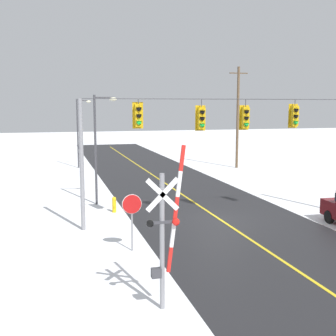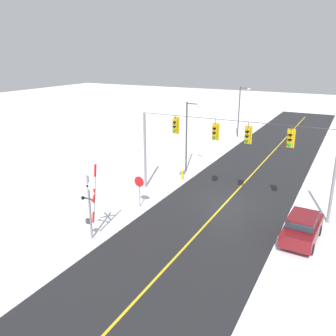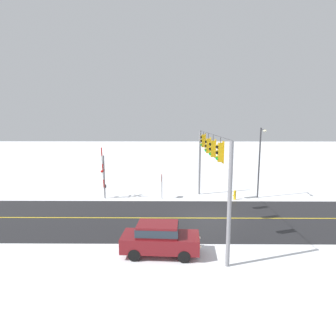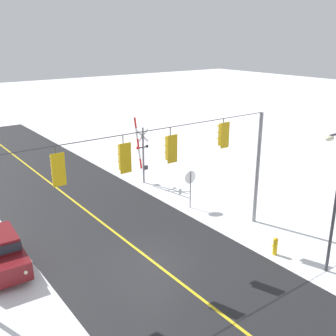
{
  "view_description": "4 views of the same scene",
  "coord_description": "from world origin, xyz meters",
  "px_view_note": "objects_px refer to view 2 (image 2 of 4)",
  "views": [
    {
      "loc": [
        -8.43,
        -20.6,
        5.87
      ],
      "look_at": [
        -3.75,
        -3.44,
        3.33
      ],
      "focal_mm": 46.77,
      "sensor_mm": 36.0,
      "label": 1
    },
    {
      "loc": [
        7.59,
        -23.8,
        10.73
      ],
      "look_at": [
        -3.39,
        -2.88,
        3.04
      ],
      "focal_mm": 38.29,
      "sensor_mm": 36.0,
      "label": 2
    },
    {
      "loc": [
        20.12,
        -2.82,
        7.08
      ],
      "look_at": [
        -3.34,
        -3.02,
        3.2
      ],
      "focal_mm": 30.41,
      "sensor_mm": 36.0,
      "label": 3
    },
    {
      "loc": [
        9.09,
        13.62,
        10.0
      ],
      "look_at": [
        -3.11,
        -2.89,
        3.16
      ],
      "focal_mm": 42.83,
      "sensor_mm": 36.0,
      "label": 4
    }
  ],
  "objects_px": {
    "streetlamp_near": "(189,131)",
    "streetlamp_far": "(241,107)",
    "parked_car_maroon": "(302,227)",
    "stop_sign": "(139,185)",
    "railroad_crossing": "(90,204)",
    "fire_hydrant": "(182,175)"
  },
  "relations": [
    {
      "from": "streetlamp_near",
      "to": "fire_hydrant",
      "type": "relative_size",
      "value": 7.39
    },
    {
      "from": "railroad_crossing",
      "to": "fire_hydrant",
      "type": "distance_m",
      "value": 12.11
    },
    {
      "from": "streetlamp_near",
      "to": "streetlamp_far",
      "type": "xyz_separation_m",
      "value": [
        0.0,
        16.15,
        0.0
      ]
    },
    {
      "from": "stop_sign",
      "to": "streetlamp_near",
      "type": "xyz_separation_m",
      "value": [
        -0.28,
        8.97,
        2.2
      ]
    },
    {
      "from": "railroad_crossing",
      "to": "streetlamp_near",
      "type": "height_order",
      "value": "streetlamp_near"
    },
    {
      "from": "fire_hydrant",
      "to": "railroad_crossing",
      "type": "bearing_deg",
      "value": -91.34
    },
    {
      "from": "stop_sign",
      "to": "streetlamp_far",
      "type": "distance_m",
      "value": 25.22
    },
    {
      "from": "streetlamp_near",
      "to": "parked_car_maroon",
      "type": "bearing_deg",
      "value": -37.51
    },
    {
      "from": "parked_car_maroon",
      "to": "fire_hydrant",
      "type": "relative_size",
      "value": 4.86
    },
    {
      "from": "stop_sign",
      "to": "parked_car_maroon",
      "type": "relative_size",
      "value": 0.55
    },
    {
      "from": "railroad_crossing",
      "to": "streetlamp_far",
      "type": "relative_size",
      "value": 0.74
    },
    {
      "from": "parked_car_maroon",
      "to": "streetlamp_far",
      "type": "height_order",
      "value": "streetlamp_far"
    },
    {
      "from": "fire_hydrant",
      "to": "parked_car_maroon",
      "type": "bearing_deg",
      "value": -30.66
    },
    {
      "from": "parked_car_maroon",
      "to": "streetlamp_far",
      "type": "distance_m",
      "value": 27.53
    },
    {
      "from": "stop_sign",
      "to": "railroad_crossing",
      "type": "bearing_deg",
      "value": -90.51
    },
    {
      "from": "stop_sign",
      "to": "streetlamp_far",
      "type": "height_order",
      "value": "streetlamp_far"
    },
    {
      "from": "railroad_crossing",
      "to": "parked_car_maroon",
      "type": "xyz_separation_m",
      "value": [
        11.15,
        5.53,
        -1.34
      ]
    },
    {
      "from": "streetlamp_far",
      "to": "fire_hydrant",
      "type": "bearing_deg",
      "value": -88.41
    },
    {
      "from": "stop_sign",
      "to": "streetlamp_near",
      "type": "relative_size",
      "value": 0.36
    },
    {
      "from": "streetlamp_far",
      "to": "fire_hydrant",
      "type": "height_order",
      "value": "streetlamp_far"
    },
    {
      "from": "stop_sign",
      "to": "fire_hydrant",
      "type": "height_order",
      "value": "stop_sign"
    },
    {
      "from": "parked_car_maroon",
      "to": "fire_hydrant",
      "type": "height_order",
      "value": "parked_car_maroon"
    }
  ]
}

